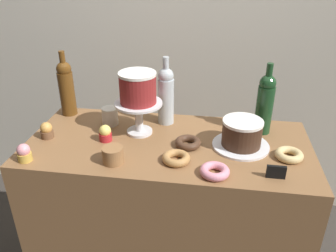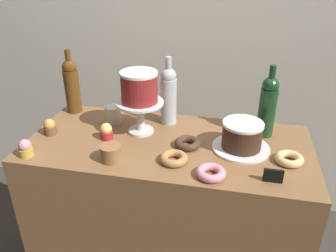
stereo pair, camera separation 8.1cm
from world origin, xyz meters
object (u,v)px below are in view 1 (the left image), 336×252
object	(u,v)px
donut_chocolate	(188,143)
price_sign_chalkboard	(276,172)
wine_bottle_clear	(166,95)
donut_maple	(176,158)
cupcake_caramel	(47,131)
coffee_cup_ceramic	(110,116)
wine_bottle_green	(265,103)
wine_bottle_amber	(66,87)
cake_stand_pedestal	(139,112)
donut_pink	(215,171)
donut_glazed	(289,155)
chocolate_round_cake	(242,133)
white_layer_cake	(138,88)
cupcake_lemon	(105,133)
cupcake_strawberry	(24,153)
cookie_stack	(113,155)

from	to	relation	value
donut_chocolate	price_sign_chalkboard	world-z (taller)	price_sign_chalkboard
wine_bottle_clear	donut_maple	world-z (taller)	wine_bottle_clear
cupcake_caramel	coffee_cup_ceramic	distance (m)	0.29
wine_bottle_green	wine_bottle_amber	size ratio (longest dim) A/B	1.00
wine_bottle_amber	cupcake_caramel	xyz separation A→B (m)	(0.00, -0.25, -0.11)
cake_stand_pedestal	donut_pink	xyz separation A→B (m)	(0.35, -0.28, -0.09)
wine_bottle_amber	donut_glazed	size ratio (longest dim) A/B	2.91
wine_bottle_amber	wine_bottle_clear	xyz separation A→B (m)	(0.50, -0.02, 0.00)
chocolate_round_cake	wine_bottle_clear	size ratio (longest dim) A/B	0.52
cake_stand_pedestal	white_layer_cake	bearing A→B (deg)	-90.00
cupcake_lemon	coffee_cup_ceramic	world-z (taller)	coffee_cup_ceramic
cupcake_strawberry	donut_maple	size ratio (longest dim) A/B	0.66
cupcake_lemon	donut_glazed	size ratio (longest dim) A/B	0.66
chocolate_round_cake	price_sign_chalkboard	xyz separation A→B (m)	(0.12, -0.21, -0.04)
white_layer_cake	cookie_stack	distance (m)	0.32
white_layer_cake	wine_bottle_amber	world-z (taller)	wine_bottle_amber
chocolate_round_cake	cookie_stack	bearing A→B (deg)	-158.51
cookie_stack	coffee_cup_ceramic	distance (m)	0.34
white_layer_cake	price_sign_chalkboard	size ratio (longest dim) A/B	2.33
cake_stand_pedestal	chocolate_round_cake	size ratio (longest dim) A/B	1.26
wine_bottle_green	white_layer_cake	bearing A→B (deg)	-170.50
cupcake_caramel	donut_chocolate	bearing A→B (deg)	1.72
wine_bottle_amber	cupcake_strawberry	xyz separation A→B (m)	(-0.00, -0.44, -0.11)
donut_maple	cupcake_lemon	bearing A→B (deg)	159.44
wine_bottle_amber	donut_glazed	world-z (taller)	wine_bottle_amber
white_layer_cake	cupcake_caramel	size ratio (longest dim) A/B	2.20
price_sign_chalkboard	coffee_cup_ceramic	distance (m)	0.80
wine_bottle_green	donut_pink	xyz separation A→B (m)	(-0.20, -0.38, -0.13)
cupcake_caramel	coffee_cup_ceramic	size ratio (longest dim) A/B	0.87
wine_bottle_amber	cookie_stack	world-z (taller)	wine_bottle_amber
cupcake_caramel	donut_glazed	bearing A→B (deg)	-1.02
wine_bottle_clear	donut_maple	distance (m)	0.37
white_layer_cake	wine_bottle_amber	bearing A→B (deg)	159.69
cupcake_lemon	price_sign_chalkboard	xyz separation A→B (m)	(0.70, -0.18, -0.01)
chocolate_round_cake	donut_maple	size ratio (longest dim) A/B	1.50
cake_stand_pedestal	wine_bottle_green	distance (m)	0.56
wine_bottle_amber	donut_maple	size ratio (longest dim) A/B	2.91
donut_glazed	price_sign_chalkboard	size ratio (longest dim) A/B	1.60
wine_bottle_amber	donut_chocolate	distance (m)	0.68
wine_bottle_green	donut_glazed	world-z (taller)	wine_bottle_green
wine_bottle_clear	cupcake_lemon	world-z (taller)	wine_bottle_clear
coffee_cup_ceramic	donut_maple	bearing A→B (deg)	-38.22
donut_glazed	coffee_cup_ceramic	xyz separation A→B (m)	(-0.80, 0.19, 0.03)
chocolate_round_cake	cupcake_lemon	xyz separation A→B (m)	(-0.59, -0.03, -0.03)
cupcake_lemon	donut_glazed	distance (m)	0.78
cake_stand_pedestal	chocolate_round_cake	bearing A→B (deg)	-7.42
cookie_stack	donut_chocolate	bearing A→B (deg)	31.28
donut_glazed	cake_stand_pedestal	bearing A→B (deg)	169.02
donut_maple	coffee_cup_ceramic	distance (m)	0.45
donut_glazed	donut_maple	distance (m)	0.46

